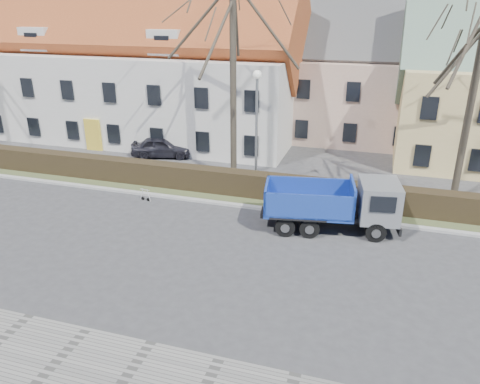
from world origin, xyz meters
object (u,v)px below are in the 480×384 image
(parked_car_a, at_px, (162,147))
(streetlight, at_px, (256,132))
(cart_frame, at_px, (142,194))
(dump_truck, at_px, (326,204))

(parked_car_a, bearing_deg, streetlight, -132.52)
(streetlight, relative_size, cart_frame, 8.37)
(dump_truck, height_order, streetlight, streetlight)
(cart_frame, relative_size, parked_car_a, 0.20)
(cart_frame, bearing_deg, dump_truck, -3.53)
(streetlight, distance_m, cart_frame, 6.83)
(streetlight, relative_size, parked_car_a, 1.64)
(streetlight, distance_m, parked_car_a, 8.92)
(parked_car_a, bearing_deg, cart_frame, -177.44)
(cart_frame, distance_m, parked_car_a, 7.37)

